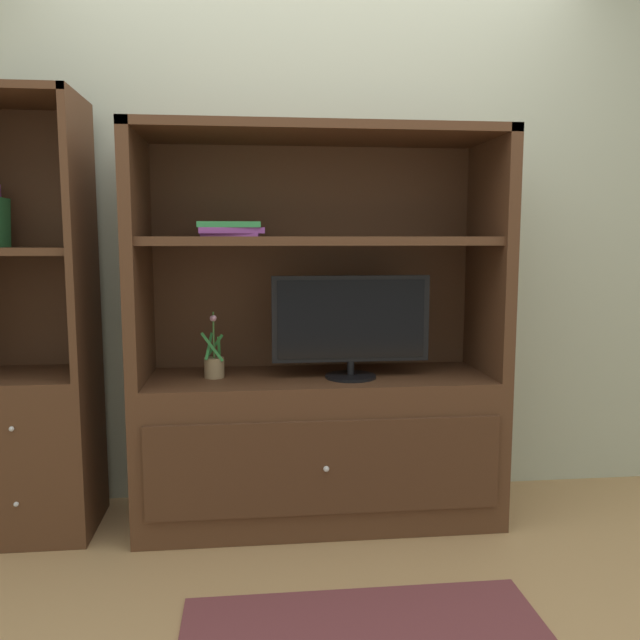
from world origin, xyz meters
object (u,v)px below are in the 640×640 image
at_px(media_console, 319,402).
at_px(bookshelf_tall, 30,395).
at_px(potted_plant, 214,364).
at_px(tv_monitor, 351,324).
at_px(magazine_stack, 230,229).

distance_m(media_console, bookshelf_tall, 1.22).
bearing_deg(potted_plant, tv_monitor, -6.73).
xyz_separation_m(potted_plant, bookshelf_tall, (-0.76, 0.01, -0.12)).
height_order(tv_monitor, bookshelf_tall, bookshelf_tall).
distance_m(potted_plant, bookshelf_tall, 0.77).
relative_size(media_console, magazine_stack, 5.27).
relative_size(magazine_stack, bookshelf_tall, 0.18).
bearing_deg(media_console, tv_monitor, -28.92).
distance_m(media_console, potted_plant, 0.48).
distance_m(tv_monitor, magazine_stack, 0.64).
relative_size(media_console, tv_monitor, 2.51).
distance_m(magazine_stack, bookshelf_tall, 1.09).
height_order(tv_monitor, potted_plant, tv_monitor).
bearing_deg(potted_plant, bookshelf_tall, 179.58).
bearing_deg(media_console, potted_plant, -179.54).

